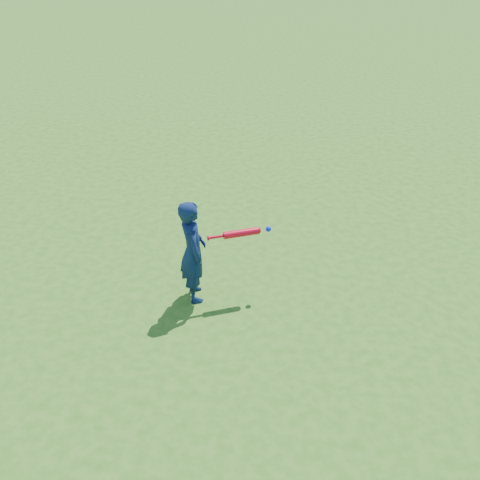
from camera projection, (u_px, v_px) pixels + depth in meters
The scene contains 3 objects.
ground at pixel (246, 286), 5.87m from camera, with size 80.00×80.00×0.00m, color #2E6618.
child at pixel (193, 251), 5.43m from camera, with size 0.41×0.27×1.14m, color #0E1E43.
bat_swing at pixel (244, 233), 5.44m from camera, with size 0.64×0.28×0.08m.
Camera 1 is at (0.28, -4.70, 3.56)m, focal length 40.00 mm.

